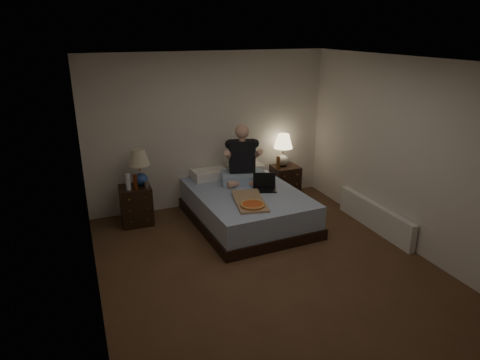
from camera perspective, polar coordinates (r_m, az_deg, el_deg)
name	(u,v)px	position (r m, az deg, el deg)	size (l,w,h in m)	color
floor	(266,266)	(5.50, 3.50, -11.34)	(4.00, 4.50, 0.00)	brown
ceiling	(271,61)	(4.73, 4.14, 15.59)	(4.00, 4.50, 0.00)	white
wall_back	(210,131)	(7.00, -4.07, 6.56)	(4.00, 2.50, 0.00)	silver
wall_front	(404,267)	(3.27, 21.05, -10.80)	(4.00, 2.50, 0.00)	silver
wall_left	(87,195)	(4.54, -19.71, -1.92)	(4.50, 2.50, 0.00)	silver
wall_right	(405,154)	(6.07, 21.18, 3.22)	(4.50, 2.50, 0.00)	silver
bed	(247,207)	(6.55, 0.89, -3.57)	(1.50, 1.99, 0.50)	#5574AB
nightstand_left	(136,205)	(6.66, -13.65, -3.29)	(0.46, 0.41, 0.59)	black
nightstand_right	(285,182)	(7.51, 6.01, -0.24)	(0.44, 0.40, 0.57)	black
lamp_left	(140,168)	(6.51, -13.25, 1.63)	(0.32, 0.32, 0.56)	navy
lamp_right	(283,150)	(7.37, 5.76, 3.99)	(0.32, 0.32, 0.56)	gray
water_bottle	(128,182)	(6.41, -14.69, -0.25)	(0.07, 0.07, 0.25)	silver
soda_can	(146,184)	(6.48, -12.40, -0.57)	(0.07, 0.07, 0.10)	#A8A8A4
beer_bottle_left	(135,182)	(6.41, -13.79, -0.27)	(0.06, 0.06, 0.23)	#58220C
beer_bottle_right	(278,162)	(7.23, 5.10, 2.34)	(0.06, 0.06, 0.23)	#5D310D
person	(242,154)	(6.69, 0.33, 3.46)	(0.66, 0.52, 0.93)	black
laptop	(265,183)	(6.46, 3.35, -0.40)	(0.34, 0.28, 0.24)	black
pizza_box	(253,205)	(5.85, 1.68, -3.41)	(0.40, 0.76, 0.08)	tan
radiator	(375,217)	(6.63, 17.52, -4.68)	(0.10, 1.60, 0.40)	silver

